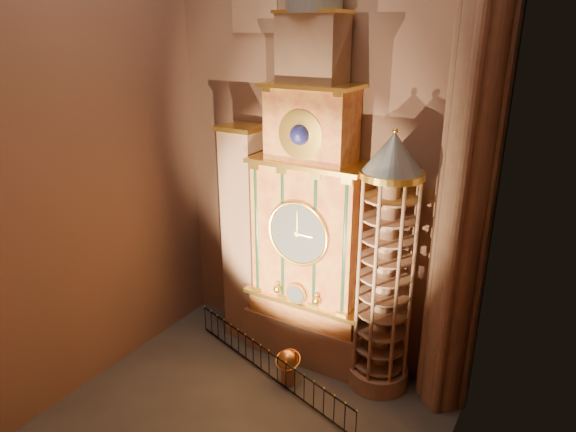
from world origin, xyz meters
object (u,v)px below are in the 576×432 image
Objects in this scene: iron_railing at (269,364)px; celestial_globe at (288,364)px; astronomical_clock at (310,217)px; stair_turret at (385,270)px; portrait_tower at (244,235)px.

celestial_globe is at bearing 9.48° from iron_railing.
astronomical_clock reaches higher than stair_turret.
portrait_tower reaches higher than celestial_globe.
astronomical_clock is 6.48m from iron_railing.
astronomical_clock is 3.73m from portrait_tower.
iron_railing is at bearing -170.52° from celestial_globe.
portrait_tower is 1.10× the size of iron_railing.
celestial_globe is at bearing -31.69° from portrait_tower.
portrait_tower is at bearing 177.67° from stair_turret.
astronomical_clock is 10.62× the size of celestial_globe.
celestial_globe is (3.68, -2.27, -4.21)m from portrait_tower.
astronomical_clock is at bearing 175.70° from stair_turret.
portrait_tower is 6.49× the size of celestial_globe.
celestial_globe is (-3.22, -1.99, -4.33)m from stair_turret.
portrait_tower is 6.91m from stair_turret.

